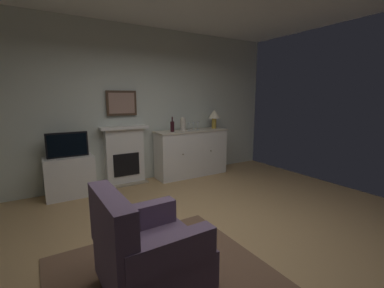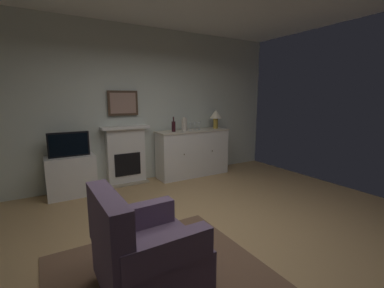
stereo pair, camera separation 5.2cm
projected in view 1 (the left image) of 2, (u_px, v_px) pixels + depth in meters
The scene contains 15 objects.
ground_plane at pixel (210, 240), 3.08m from camera, with size 6.27×5.13×0.10m, color tan.
wall_rear at pixel (134, 106), 4.94m from camera, with size 6.27×0.06×2.92m, color silver.
area_rug at pixel (164, 279), 2.34m from camera, with size 1.90×1.81×0.02m, color brown.
fireplace_unit at pixel (125, 155), 4.87m from camera, with size 0.87×0.30×1.10m.
framed_picture at pixel (122, 103), 4.73m from camera, with size 0.55×0.04×0.45m.
sideboard_cabinet at pixel (191, 153), 5.42m from camera, with size 1.54×0.49×0.96m.
table_lamp at pixel (214, 115), 5.58m from camera, with size 0.26×0.26×0.40m.
wine_bottle at pixel (172, 126), 5.06m from camera, with size 0.08×0.08×0.29m.
wine_glass_left at pixel (189, 124), 5.25m from camera, with size 0.07×0.07×0.16m.
wine_glass_center at pixel (194, 124), 5.31m from camera, with size 0.07×0.07×0.16m.
wine_glass_right at pixel (198, 124), 5.37m from camera, with size 0.07×0.07×0.16m.
vase_decorative at pixel (183, 124), 5.15m from camera, with size 0.11×0.11×0.28m.
tv_cabinet at pixel (70, 177), 4.27m from camera, with size 0.75×0.42×0.67m.
tv_set at pixel (67, 145), 4.15m from camera, with size 0.62×0.07×0.40m.
armchair at pixel (146, 251), 2.13m from camera, with size 0.83×0.80×0.92m.
Camera 1 is at (-1.65, -2.30, 1.62)m, focal length 24.31 mm.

